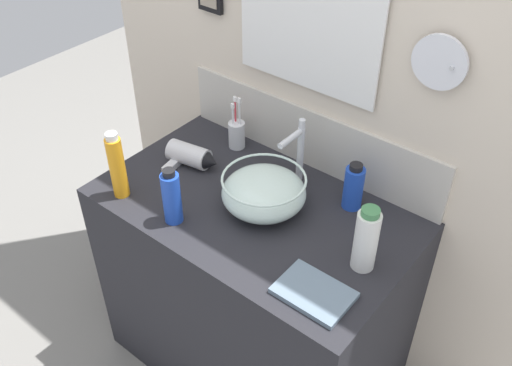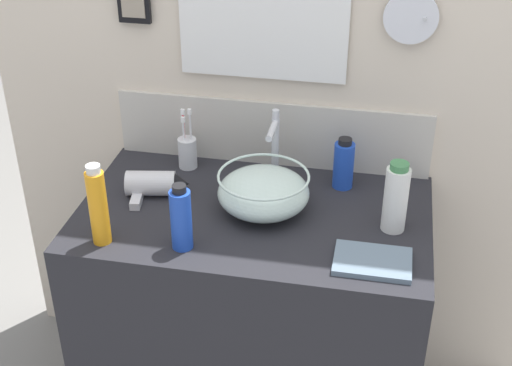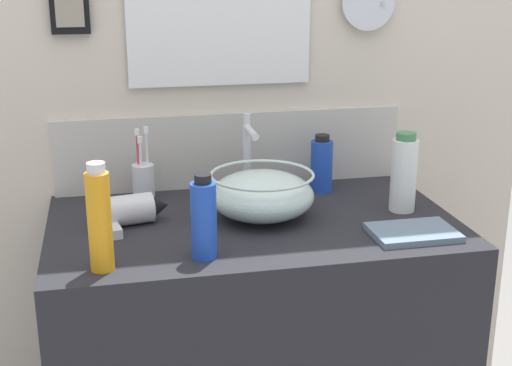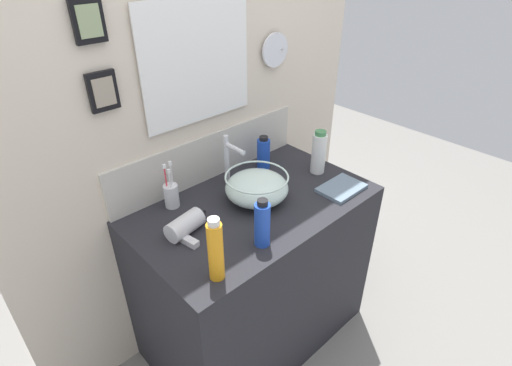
{
  "view_description": "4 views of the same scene",
  "coord_description": "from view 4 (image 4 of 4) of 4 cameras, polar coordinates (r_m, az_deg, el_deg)",
  "views": [
    {
      "loc": [
        0.88,
        -1.08,
        2.03
      ],
      "look_at": [
        0.01,
        0.0,
        0.93
      ],
      "focal_mm": 40.0,
      "sensor_mm": 36.0,
      "label": 1
    },
    {
      "loc": [
        0.35,
        -1.72,
        1.97
      ],
      "look_at": [
        0.01,
        0.0,
        0.93
      ],
      "focal_mm": 50.0,
      "sensor_mm": 36.0,
      "label": 2
    },
    {
      "loc": [
        -0.35,
        -1.68,
        1.47
      ],
      "look_at": [
        0.01,
        0.0,
        0.93
      ],
      "focal_mm": 50.0,
      "sensor_mm": 36.0,
      "label": 3
    },
    {
      "loc": [
        -0.94,
        -1.02,
        1.8
      ],
      "look_at": [
        0.01,
        0.0,
        0.93
      ],
      "focal_mm": 28.0,
      "sensor_mm": 36.0,
      "label": 4
    }
  ],
  "objects": [
    {
      "name": "ground_plane",
      "position": [
        2.27,
        -0.16,
        -20.32
      ],
      "size": [
        6.0,
        6.0,
        0.0
      ],
      "primitive_type": "plane",
      "color": "gray"
    },
    {
      "name": "hair_drier",
      "position": [
        1.54,
        -9.68,
        -5.75
      ],
      "size": [
        0.2,
        0.16,
        0.08
      ],
      "color": "silver",
      "rests_on": "vanity_counter"
    },
    {
      "name": "shampoo_bottle",
      "position": [
        1.43,
        0.9,
        -5.85
      ],
      "size": [
        0.06,
        0.06,
        0.19
      ],
      "color": "blue",
      "rests_on": "vanity_counter"
    },
    {
      "name": "hand_towel",
      "position": [
        1.82,
        12.1,
        -0.72
      ],
      "size": [
        0.2,
        0.14,
        0.02
      ],
      "primitive_type": "cube",
      "color": "slate",
      "rests_on": "vanity_counter"
    },
    {
      "name": "soap_dispenser",
      "position": [
        1.29,
        -5.8,
        -9.54
      ],
      "size": [
        0.05,
        0.05,
        0.24
      ],
      "color": "orange",
      "rests_on": "vanity_counter"
    },
    {
      "name": "back_panel",
      "position": [
        1.73,
        -8.05,
        13.74
      ],
      "size": [
        1.85,
        0.09,
        2.53
      ],
      "color": "beige",
      "rests_on": "ground"
    },
    {
      "name": "toothbrush_cup",
      "position": [
        1.69,
        -12.0,
        -1.67
      ],
      "size": [
        0.06,
        0.06,
        0.21
      ],
      "color": "silver",
      "rests_on": "vanity_counter"
    },
    {
      "name": "spray_bottle",
      "position": [
        1.92,
        1.08,
        4.27
      ],
      "size": [
        0.06,
        0.06,
        0.17
      ],
      "color": "blue",
      "rests_on": "vanity_counter"
    },
    {
      "name": "faucet",
      "position": [
        1.76,
        -3.89,
        3.7
      ],
      "size": [
        0.02,
        0.13,
        0.24
      ],
      "color": "silver",
      "rests_on": "vanity_counter"
    },
    {
      "name": "lotion_bottle",
      "position": [
        1.89,
        8.95,
        4.31
      ],
      "size": [
        0.07,
        0.07,
        0.21
      ],
      "color": "white",
      "rests_on": "vanity_counter"
    },
    {
      "name": "vanity_counter",
      "position": [
        1.96,
        -0.18,
        -12.92
      ],
      "size": [
        1.03,
        0.61,
        0.83
      ],
      "primitive_type": "cube",
      "color": "#232328",
      "rests_on": "ground"
    },
    {
      "name": "glass_bowl_sink",
      "position": [
        1.68,
        0.11,
        -0.62
      ],
      "size": [
        0.27,
        0.27,
        0.12
      ],
      "color": "silver",
      "rests_on": "vanity_counter"
    }
  ]
}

